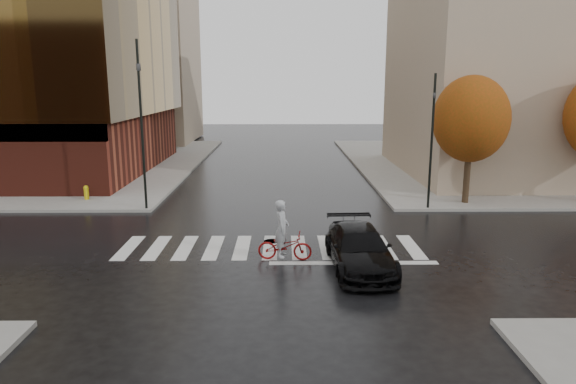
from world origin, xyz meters
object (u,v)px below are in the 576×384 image
cyclist (284,240)px  traffic_light_nw (141,112)px  fire_hydrant (86,192)px  sedan (359,249)px  traffic_light_ne (432,134)px

cyclist → traffic_light_nw: (-6.82, 7.21, 4.12)m
traffic_light_nw → fire_hydrant: 6.01m
sedan → traffic_light_ne: size_ratio=0.74×
sedan → traffic_light_nw: bearing=136.8°
traffic_light_ne → fire_hydrant: (-17.75, 1.99, -3.24)m
traffic_light_ne → fire_hydrant: traffic_light_ne is taller
sedan → cyclist: size_ratio=2.20×
sedan → fire_hydrant: sedan is taller
sedan → traffic_light_ne: 9.84m
sedan → cyclist: 2.74m
sedan → fire_hydrant: 16.55m
cyclist → traffic_light_ne: traffic_light_ne is taller
cyclist → traffic_light_ne: bearing=-38.9°
cyclist → fire_hydrant: cyclist is taller
traffic_light_ne → fire_hydrant: bearing=17.0°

